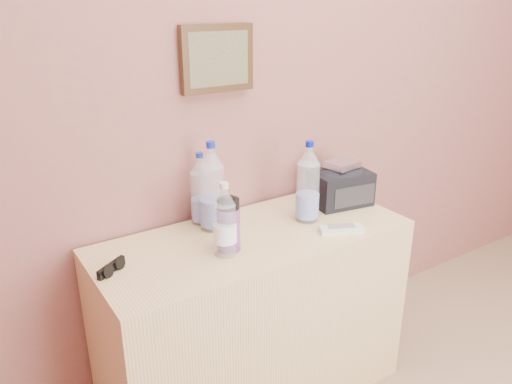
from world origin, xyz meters
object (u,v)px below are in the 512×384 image
Objects in this scene: pet_large_c at (201,192)px; pet_large_d at (308,186)px; nalgene_bottle at (229,224)px; ac_remote at (341,229)px; foil_packet at (342,164)px; sunglasses at (111,268)px; toiletry_bag at (340,185)px; dresser at (254,318)px; pet_large_b at (212,191)px; pet_small at (225,224)px.

pet_large_d is (0.37, -0.21, 0.02)m from pet_large_c.
nalgene_bottle is at bearing -95.82° from pet_large_c.
pet_large_c is 1.72× the size of ac_remote.
foil_packet is at bearing 14.11° from pet_large_d.
toiletry_bag is at bearing -30.81° from sunglasses.
dresser is 6.02× the size of nalgene_bottle.
toiletry_bag is (0.60, -0.16, -0.05)m from pet_large_c.
sunglasses reaches higher than dresser.
pet_large_c is at bearing 98.61° from pet_large_b.
dresser is at bearing -61.86° from pet_large_c.
foil_packet is at bearing -14.51° from pet_large_c.
pet_large_d is at bearing -156.38° from toiletry_bag.
nalgene_bottle is 0.83× the size of toiletry_bag.
ac_remote is at bearing -130.89° from foil_packet.
foil_packet is at bearing 19.64° from toiletry_bag.
pet_small is 0.67m from toiletry_bag.
dresser is 4.99× the size of toiletry_bag.
pet_large_c reaches higher than pet_small.
pet_large_d is 0.81m from sunglasses.
nalgene_bottle is (-0.03, -0.26, -0.03)m from pet_large_c.
pet_small is at bearing -156.17° from dresser.
pet_small is 0.04m from nalgene_bottle.
toiletry_bag is (0.63, 0.11, -0.02)m from nalgene_bottle.
pet_large_b is at bearing 172.11° from foil_packet.
toiletry_bag is at bearing 74.08° from ac_remote.
pet_small reaches higher than toiletry_bag.
pet_small is at bearing -170.47° from pet_large_d.
pet_large_b is 0.20m from nalgene_bottle.
nalgene_bottle reaches higher than dresser.
pet_large_c is at bearing 162.03° from ac_remote.
dresser is 3.70× the size of pet_large_d.
sunglasses is at bearing 177.98° from pet_large_d.
sunglasses is at bearing -178.32° from foil_packet.
pet_large_d is 1.96× the size of ac_remote.
dresser is at bearing -53.45° from pet_large_b.
ac_remote is at bearing -121.12° from toiletry_bag.
dresser is 0.59m from pet_large_d.
toiletry_bag is at bearing 9.55° from nalgene_bottle.
foil_packet is (0.23, 0.06, 0.03)m from pet_large_d.
dresser is 0.53m from pet_small.
foil_packet reaches higher than toiletry_bag.
pet_large_d is at bearing 129.01° from ac_remote.
dresser is 4.56× the size of pet_small.
pet_large_d is at bearing -21.49° from pet_large_b.
ac_remote is (0.41, -0.38, -0.12)m from pet_large_c.
pet_large_c is 0.29m from pet_small.
toiletry_bag is 1.91× the size of foil_packet.
nalgene_bottle is at bearing -160.99° from toiletry_bag.
pet_large_b reaches higher than toiletry_bag.
nalgene_bottle is 1.20× the size of ac_remote.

